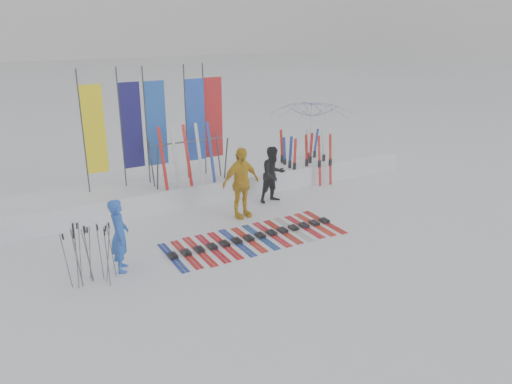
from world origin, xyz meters
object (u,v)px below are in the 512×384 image
ski_row (255,237)px  person_yellow (241,183)px  person_black (273,175)px  tent_canopy (311,136)px  ski_rack (189,156)px  person_blue (119,235)px

ski_row → person_yellow: bearing=75.2°
person_black → tent_canopy: (2.62, 1.87, 0.43)m
person_yellow → ski_rack: bearing=107.8°
person_black → ski_row: (-1.70, -1.98, -0.77)m
person_black → ski_rack: 2.40m
person_blue → tent_canopy: bearing=-46.6°
person_black → ski_rack: bearing=148.4°
ski_rack → person_black: bearing=-26.6°
person_yellow → tent_canopy: 4.66m
person_yellow → tent_canopy: (3.95, 2.46, 0.30)m
person_yellow → tent_canopy: tent_canopy is taller
person_blue → ski_rack: size_ratio=0.76×
person_blue → tent_canopy: 8.43m
ski_row → ski_rack: (-0.38, 3.02, 1.35)m
person_black → tent_canopy: tent_canopy is taller
person_yellow → ski_rack: person_yellow is taller
tent_canopy → ski_rack: size_ratio=1.35×
person_blue → ski_rack: bearing=-26.5°
person_black → person_yellow: 1.46m
tent_canopy → person_blue: bearing=-152.7°
ski_rack → person_blue: bearing=-132.6°
person_blue → ski_row: bearing=-73.8°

